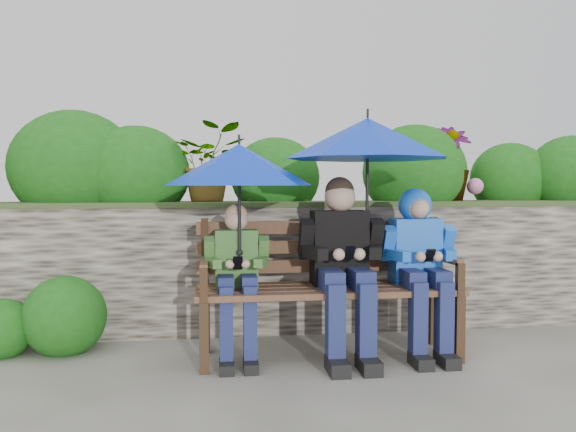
{
  "coord_description": "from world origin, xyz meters",
  "views": [
    {
      "loc": [
        -0.48,
        -3.69,
        1.16
      ],
      "look_at": [
        0.0,
        0.1,
        0.95
      ],
      "focal_mm": 35.0,
      "sensor_mm": 36.0,
      "label": 1
    }
  ],
  "objects": [
    {
      "name": "ground",
      "position": [
        0.0,
        0.0,
        0.0
      ],
      "size": [
        60.0,
        60.0,
        0.0
      ],
      "primitive_type": "plane",
      "color": "#59584C",
      "rests_on": "ground"
    },
    {
      "name": "garden_backdrop",
      "position": [
        -0.12,
        1.6,
        0.61
      ],
      "size": [
        8.0,
        2.88,
        1.8
      ],
      "color": "#2F2D25",
      "rests_on": "ground"
    },
    {
      "name": "park_bench",
      "position": [
        0.26,
        0.05,
        0.53
      ],
      "size": [
        1.76,
        0.52,
        0.93
      ],
      "color": "#382517",
      "rests_on": "ground"
    },
    {
      "name": "boy_left",
      "position": [
        -0.35,
        -0.02,
        0.6
      ],
      "size": [
        0.42,
        0.49,
        1.04
      ],
      "color": "#356228",
      "rests_on": "ground"
    },
    {
      "name": "boy_middle",
      "position": [
        0.35,
        -0.04,
        0.67
      ],
      "size": [
        0.56,
        0.65,
        1.22
      ],
      "color": "black",
      "rests_on": "ground"
    },
    {
      "name": "boy_right",
      "position": [
        0.89,
        -0.02,
        0.68
      ],
      "size": [
        0.5,
        0.6,
        1.14
      ],
      "color": "blue",
      "rests_on": "ground"
    },
    {
      "name": "umbrella_left",
      "position": [
        -0.34,
        -0.03,
        1.29
      ],
      "size": [
        0.96,
        0.96,
        0.79
      ],
      "color": "#022AC7",
      "rests_on": "ground"
    },
    {
      "name": "umbrella_right",
      "position": [
        0.53,
        0.03,
        1.48
      ],
      "size": [
        1.11,
        1.11,
        0.96
      ],
      "color": "#022AC7",
      "rests_on": "ground"
    }
  ]
}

